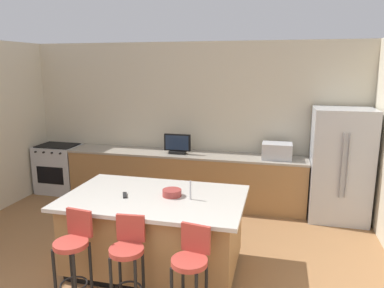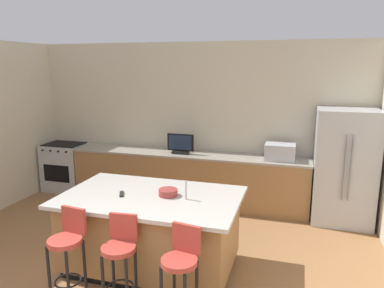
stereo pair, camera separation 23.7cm
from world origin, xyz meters
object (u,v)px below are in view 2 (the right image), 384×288
Objects in this scene: bar_stool_left at (68,248)px; bar_stool_center at (120,255)px; tv_remote at (122,194)px; refrigerator at (344,167)px; tv_monitor at (181,145)px; range_oven at (66,167)px; bar_stool_right at (181,268)px; microwave at (280,152)px; fruit_bowl at (168,192)px; kitchen_island at (152,231)px.

bar_stool_left is 0.56m from bar_stool_center.
refrigerator is at bearing 13.93° from tv_remote.
tv_monitor is 2.96m from bar_stool_center.
range_oven is 1.99× the size of tv_monitor.
refrigerator is 1.91× the size of range_oven.
bar_stool_right is 5.63× the size of tv_remote.
bar_stool_left is at bearing -54.30° from range_oven.
range_oven is 3.31m from tv_remote.
refrigerator is 10.45× the size of tv_remote.
refrigerator is at bearing 69.83° from bar_stool_right.
microwave is 1.69m from tv_monitor.
fruit_bowl is (-0.45, 0.89, 0.39)m from bar_stool_right.
fruit_bowl is at bearing 71.48° from bar_stool_center.
microwave is 2.82× the size of tv_remote.
kitchen_island is at bearing -81.23° from tv_monitor.
range_oven is 4.02m from bar_stool_center.
bar_stool_left is at bearing -134.40° from refrigerator.
microwave is 0.50× the size of bar_stool_right.
tv_monitor is 2.10× the size of fruit_bowl.
kitchen_island is 2.10× the size of bar_stool_left.
bar_stool_right is (0.65, -0.05, -0.01)m from bar_stool_center.
kitchen_island is at bearing 84.84° from bar_stool_center.
range_oven is 4.13m from microwave.
bar_stool_left is (2.17, -3.02, 0.14)m from range_oven.
bar_stool_center is at bearing -174.35° from bar_stool_right.
kitchen_island is 1.03m from bar_stool_left.
microwave is at bearing 60.29° from bar_stool_center.
refrigerator is 1.86× the size of bar_stool_right.
tv_monitor reaches higher than microwave.
fruit_bowl is 0.55m from tv_remote.
refrigerator is at bearing -0.83° from range_oven.
tv_remote is (0.22, 0.78, 0.33)m from bar_stool_left.
tv_remote is (2.39, -2.24, 0.47)m from range_oven.
range_oven is 2.48m from tv_monitor.
range_oven is 3.72m from bar_stool_left.
bar_stool_right is at bearing -62.79° from tv_remote.
microwave reaches higher than fruit_bowl.
refrigerator reaches higher than bar_stool_left.
bar_stool_center is 4.33× the size of fruit_bowl.
refrigerator reaches higher than range_oven.
tv_monitor is 2.20m from tv_remote.
tv_remote reaches higher than kitchen_island.
bar_stool_right is (-0.71, -3.00, -0.47)m from microwave.
tv_monitor is 0.49× the size of bar_stool_right.
bar_stool_right is (-1.69, -2.93, -0.32)m from refrigerator.
refrigerator is 5.08m from range_oven.
microwave is at bearing 65.05° from bar_stool_left.
bar_stool_left is (-2.89, -2.95, -0.29)m from refrigerator.
tv_monitor is 0.47× the size of bar_stool_left.
range_oven is at bearing 111.64° from tv_remote.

